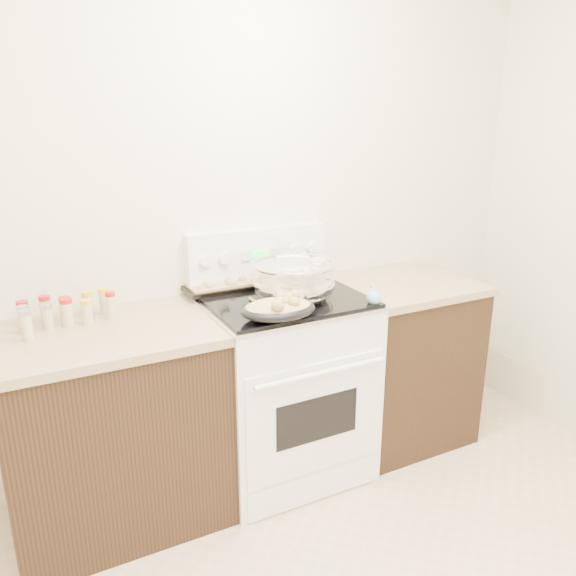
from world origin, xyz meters
TOP-DOWN VIEW (x-y plane):
  - room_shell at (0.00, 0.00)m, footprint 4.10×3.60m
  - counter_left at (-0.48, 1.43)m, footprint 0.93×0.67m
  - counter_right at (1.08, 1.43)m, footprint 0.73×0.67m
  - kitchen_range at (0.35, 1.42)m, footprint 0.78×0.73m
  - mixing_bowl at (0.38, 1.37)m, footprint 0.44×0.44m
  - roasting_pan at (0.20, 1.16)m, footprint 0.36×0.27m
  - baking_sheet at (0.13, 1.70)m, footprint 0.38×0.27m
  - wooden_spoon at (0.19, 1.25)m, footprint 0.04×0.26m
  - blue_ladle at (0.69, 1.15)m, footprint 0.16×0.23m
  - spice_jars at (-0.63, 1.57)m, footprint 0.39×0.24m

SIDE VIEW (x-z plane):
  - counter_left at x=-0.48m, z-range 0.00..0.92m
  - counter_right at x=1.08m, z-range 0.00..0.92m
  - kitchen_range at x=0.35m, z-range -0.12..1.10m
  - wooden_spoon at x=0.19m, z-range 0.93..0.98m
  - baking_sheet at x=0.13m, z-range 0.93..0.99m
  - blue_ladle at x=0.69m, z-range 0.93..1.02m
  - spice_jars at x=-0.63m, z-range 0.92..1.04m
  - roasting_pan at x=0.20m, z-range 0.93..1.05m
  - mixing_bowl at x=0.38m, z-range 0.92..1.15m
  - room_shell at x=0.00m, z-range 0.33..3.08m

